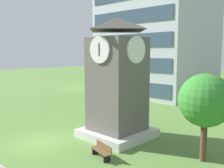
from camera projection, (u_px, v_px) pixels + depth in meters
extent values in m
plane|color=#567F38|center=(41.00, 143.00, 18.51)|extent=(160.00, 160.00, 0.00)
cube|color=#B7BCC6|center=(157.00, 32.00, 39.84)|extent=(14.93, 13.28, 19.20)
cube|color=#384C60|center=(128.00, 87.00, 36.05)|extent=(13.74, 0.10, 1.80)
cube|color=#384C60|center=(129.00, 64.00, 35.66)|extent=(13.74, 0.10, 1.80)
cube|color=#384C60|center=(129.00, 41.00, 35.27)|extent=(13.74, 0.10, 1.80)
cube|color=#384C60|center=(129.00, 17.00, 34.88)|extent=(13.74, 0.10, 1.80)
cube|color=#605B56|center=(117.00, 88.00, 19.36)|extent=(3.45, 3.45, 7.52)
cube|color=beige|center=(117.00, 133.00, 19.78)|extent=(4.66, 4.66, 0.60)
pyramid|color=#4D4945|center=(117.00, 24.00, 18.78)|extent=(3.80, 3.80, 0.96)
cylinder|color=white|center=(100.00, 50.00, 17.74)|extent=(1.90, 0.12, 1.90)
cylinder|color=white|center=(136.00, 50.00, 17.78)|extent=(0.12, 1.90, 1.90)
cube|color=black|center=(99.00, 47.00, 17.67)|extent=(0.06, 0.09, 0.57)
cube|color=black|center=(99.00, 50.00, 17.68)|extent=(0.06, 0.04, 0.85)
cube|color=brown|center=(101.00, 151.00, 15.76)|extent=(1.86, 0.91, 0.06)
cube|color=brown|center=(104.00, 147.00, 15.85)|extent=(1.76, 0.49, 0.40)
cube|color=black|center=(95.00, 151.00, 16.40)|extent=(0.18, 0.44, 0.45)
cube|color=black|center=(107.00, 158.00, 15.18)|extent=(0.18, 0.44, 0.45)
cylinder|color=#513823|center=(204.00, 140.00, 15.29)|extent=(0.38, 0.38, 2.57)
sphere|color=#33832C|center=(205.00, 100.00, 15.00)|extent=(3.14, 3.14, 3.14)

